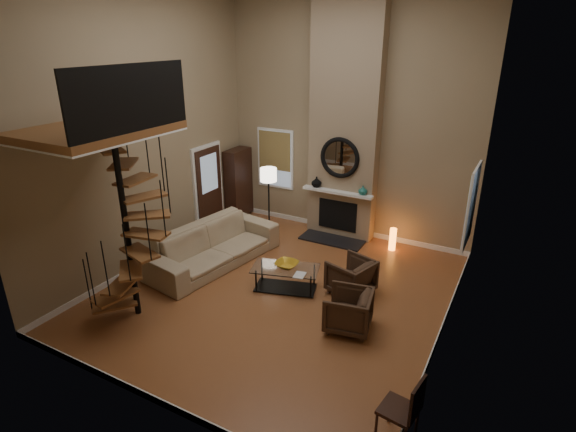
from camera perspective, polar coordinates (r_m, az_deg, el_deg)
The scene contains 32 objects.
ground at distance 8.81m, azimuth -1.26°, elevation -9.37°, with size 6.00×6.50×0.01m, color #AC6737.
back_wall at distance 10.63m, azimuth 7.52°, elevation 11.88°, with size 6.00×0.02×5.50m, color #917D5D.
front_wall at distance 5.31m, azimuth -19.16°, elevation 0.58°, with size 6.00×0.02×5.50m, color #917D5D.
left_wall at distance 9.57m, azimuth -17.45°, elevation 9.97°, with size 0.02×6.50×5.50m, color #917D5D.
right_wall at distance 6.81m, azimuth 21.11°, elevation 4.93°, with size 0.02×6.50×5.50m, color #917D5D.
baseboard_back at distance 11.39m, azimuth 6.84°, elevation -1.56°, with size 6.00×0.02×0.12m, color white.
baseboard_front at distance 6.73m, azimuth -16.08°, elevation -21.24°, with size 6.00×0.02×0.12m, color white.
baseboard_left at distance 10.42m, azimuth -15.75°, elevation -4.63°, with size 0.02×6.50×0.12m, color white.
baseboard_right at distance 7.97m, azimuth 18.35°, elevation -13.85°, with size 0.02×6.50×0.12m, color white.
chimney_breast at distance 10.45m, azimuth 7.13°, elevation 11.73°, with size 1.60×0.38×5.50m, color #8D775B.
hearth at distance 10.84m, azimuth 5.49°, elevation -3.00°, with size 1.50×0.60×0.04m, color black.
firebox at distance 10.88m, azimuth 6.20°, elevation 0.10°, with size 0.95×0.02×0.72m, color black.
mantel at distance 10.60m, azimuth 6.16°, elevation 2.97°, with size 1.70×0.18×0.06m, color white.
mirror_frame at distance 10.42m, azimuth 6.47°, elevation 7.23°, with size 0.94×0.94×0.10m, color black.
mirror_disc at distance 10.43m, azimuth 6.49°, elevation 7.24°, with size 0.80×0.80×0.01m, color white.
vase_left at distance 10.80m, azimuth 3.58°, elevation 4.27°, with size 0.24×0.24×0.25m, color black.
vase_right at distance 10.40m, azimuth 9.33°, elevation 3.20°, with size 0.20×0.20×0.21m, color #1C6259.
window_back at distance 11.65m, azimuth -1.60°, elevation 7.26°, with size 1.02×0.06×1.52m.
window_right at distance 9.05m, azimuth 21.91°, elevation 1.30°, with size 0.06×1.02×1.52m.
entry_door at distance 11.26m, azimuth -9.88°, elevation 3.37°, with size 0.10×1.05×2.16m.
loft at distance 7.60m, azimuth -22.36°, elevation 10.19°, with size 1.70×2.20×1.09m.
spiral_stair at distance 7.80m, azimuth -19.55°, elevation -0.34°, with size 1.47×1.47×4.06m.
hutch at distance 11.96m, azimuth -6.22°, elevation 4.18°, with size 0.37×0.78×1.75m, color black.
sofa at distance 9.79m, azimuth -9.26°, elevation -3.64°, with size 2.97×1.16×0.87m, color tan.
armchair_near at distance 8.62m, azimuth 8.23°, elevation -7.62°, with size 0.73×0.75×0.68m, color #3F2A1D.
armchair_far at distance 7.67m, azimuth 8.04°, elevation -11.67°, with size 0.72×0.74×0.68m, color #3F2A1D.
coffee_table at distance 8.74m, azimuth -0.32°, elevation -7.45°, with size 1.38×0.96×0.46m.
bowl at distance 8.67m, azimuth -0.16°, elevation -6.08°, with size 0.43×0.43×0.11m, color gold.
book at distance 8.39m, azimuth 1.29°, elevation -7.39°, with size 0.20×0.27×0.03m, color gray.
floor_lamp at distance 10.53m, azimuth -2.45°, elevation 4.47°, with size 0.38×0.38×1.70m.
accent_lamp at distance 10.54m, azimuth 12.93°, elevation -2.88°, with size 0.15×0.15×0.53m, color orange.
side_chair at distance 5.91m, azimuth 14.51°, elevation -22.14°, with size 0.48×0.47×0.93m.
Camera 1 is at (3.76, -6.52, 4.57)m, focal length 28.47 mm.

